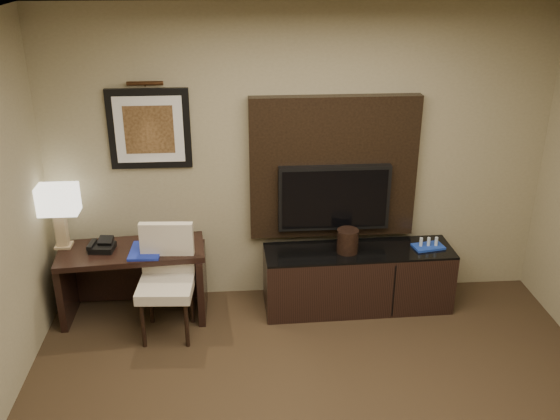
{
  "coord_description": "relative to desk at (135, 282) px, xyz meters",
  "views": [
    {
      "loc": [
        -0.56,
        -2.77,
        3.13
      ],
      "look_at": [
        -0.22,
        1.8,
        1.15
      ],
      "focal_mm": 40.0,
      "sensor_mm": 36.0,
      "label": 1
    }
  ],
  "objects": [
    {
      "name": "ceiling",
      "position": [
        1.5,
        -2.15,
        2.36
      ],
      "size": [
        4.5,
        5.0,
        0.01
      ],
      "primitive_type": "cube",
      "color": "silver",
      "rests_on": "wall_back"
    },
    {
      "name": "wall_back",
      "position": [
        1.5,
        0.35,
        1.01
      ],
      "size": [
        4.5,
        0.01,
        2.7
      ],
      "primitive_type": "cube",
      "color": "gray",
      "rests_on": "floor"
    },
    {
      "name": "desk",
      "position": [
        0.0,
        0.0,
        0.0
      ],
      "size": [
        1.29,
        0.64,
        0.67
      ],
      "primitive_type": "cube",
      "rotation": [
        0.0,
        0.0,
        0.09
      ],
      "color": "black",
      "rests_on": "floor"
    },
    {
      "name": "credenza",
      "position": [
        2.01,
        -0.0,
        -0.04
      ],
      "size": [
        1.71,
        0.52,
        0.58
      ],
      "primitive_type": "cube",
      "rotation": [
        0.0,
        0.0,
        0.03
      ],
      "color": "black",
      "rests_on": "floor"
    },
    {
      "name": "tv_wall_panel",
      "position": [
        1.8,
        0.29,
        0.93
      ],
      "size": [
        1.5,
        0.12,
        1.3
      ],
      "primitive_type": "cube",
      "color": "black",
      "rests_on": "wall_back"
    },
    {
      "name": "tv",
      "position": [
        1.8,
        0.19,
        0.68
      ],
      "size": [
        1.0,
        0.08,
        0.6
      ],
      "primitive_type": "cube",
      "color": "black",
      "rests_on": "tv_wall_panel"
    },
    {
      "name": "artwork",
      "position": [
        0.2,
        0.33,
        1.31
      ],
      "size": [
        0.7,
        0.04,
        0.7
      ],
      "primitive_type": "cube",
      "color": "black",
      "rests_on": "wall_back"
    },
    {
      "name": "picture_light",
      "position": [
        0.2,
        0.29,
        1.71
      ],
      "size": [
        0.04,
        0.04,
        0.3
      ],
      "primitive_type": "cylinder",
      "color": "#3D2513",
      "rests_on": "wall_back"
    },
    {
      "name": "desk_chair",
      "position": [
        0.32,
        -0.33,
        0.14
      ],
      "size": [
        0.48,
        0.55,
        0.94
      ],
      "primitive_type": null,
      "rotation": [
        0.0,
        0.0,
        -0.06
      ],
      "color": "beige",
      "rests_on": "floor"
    },
    {
      "name": "table_lamp",
      "position": [
        -0.59,
        0.09,
        0.61
      ],
      "size": [
        0.34,
        0.2,
        0.54
      ],
      "primitive_type": null,
      "rotation": [
        0.0,
        0.0,
        -0.04
      ],
      "color": "tan",
      "rests_on": "desk"
    },
    {
      "name": "desk_phone",
      "position": [
        -0.24,
        -0.01,
        0.39
      ],
      "size": [
        0.22,
        0.2,
        0.1
      ],
      "primitive_type": null,
      "rotation": [
        0.0,
        0.0,
        -0.1
      ],
      "color": "black",
      "rests_on": "desk"
    },
    {
      "name": "blue_folder",
      "position": [
        0.14,
        -0.07,
        0.35
      ],
      "size": [
        0.27,
        0.36,
        0.02
      ],
      "primitive_type": "cube",
      "rotation": [
        0.0,
        0.0,
        -0.03
      ],
      "color": "#17289B",
      "rests_on": "desk"
    },
    {
      "name": "book",
      "position": [
        0.12,
        -0.01,
        0.44
      ],
      "size": [
        0.15,
        0.04,
        0.2
      ],
      "primitive_type": "imported",
      "rotation": [
        0.0,
        0.0,
        -0.17
      ],
      "color": "#B2A88C",
      "rests_on": "desk"
    },
    {
      "name": "water_bottle",
      "position": [
        0.38,
        0.01,
        0.42
      ],
      "size": [
        0.07,
        0.07,
        0.18
      ],
      "primitive_type": "cylinder",
      "rotation": [
        0.0,
        0.0,
        -0.26
      ],
      "color": "silver",
      "rests_on": "desk"
    },
    {
      "name": "ice_bucket",
      "position": [
        1.9,
        -0.02,
        0.36
      ],
      "size": [
        0.19,
        0.19,
        0.21
      ],
      "primitive_type": "cylinder",
      "rotation": [
        0.0,
        0.0,
        0.01
      ],
      "color": "black",
      "rests_on": "credenza"
    },
    {
      "name": "minibar_tray",
      "position": [
        2.64,
        0.0,
        0.3
      ],
      "size": [
        0.3,
        0.21,
        0.1
      ],
      "primitive_type": null,
      "rotation": [
        0.0,
        0.0,
        0.19
      ],
      "color": "#1A3CAF",
      "rests_on": "credenza"
    }
  ]
}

